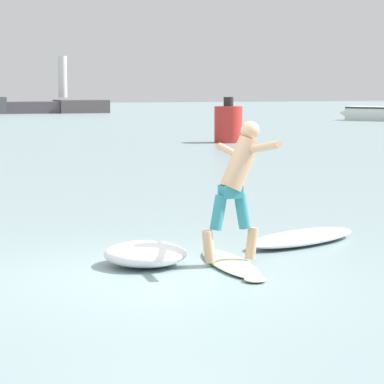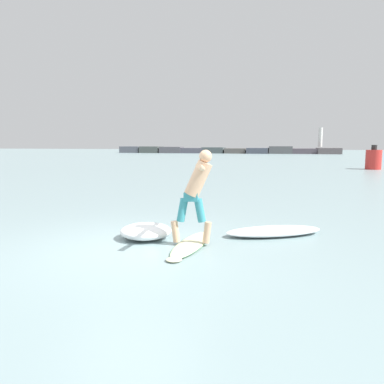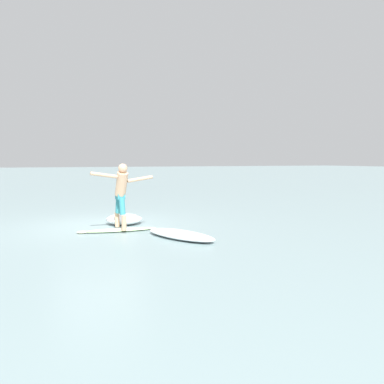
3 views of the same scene
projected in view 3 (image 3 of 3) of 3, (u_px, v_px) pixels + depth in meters
The scene contains 5 objects.
ground_plane at pixel (100, 225), 10.87m from camera, with size 200.00×200.00×0.00m, color gray.
surfboard at pixel (119, 230), 10.02m from camera, with size 0.63×2.14×0.20m.
surfer at pixel (121, 191), 9.84m from camera, with size 0.80×1.66×1.75m.
wave_foam_at_tail at pixel (181, 235), 9.07m from camera, with size 2.19×1.52×0.18m.
wave_foam_at_nose at pixel (124, 219), 11.08m from camera, with size 1.19×1.20×0.30m.
Camera 3 is at (10.95, -1.70, 1.89)m, focal length 35.00 mm.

